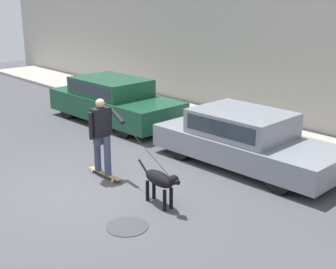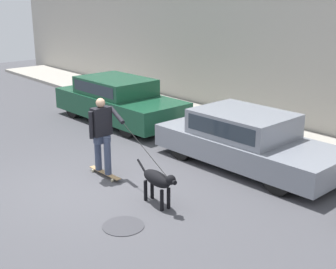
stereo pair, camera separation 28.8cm
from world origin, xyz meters
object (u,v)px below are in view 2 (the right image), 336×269
dog (158,180)px  skateboarder (102,133)px  parked_car_0 (119,101)px  fire_hydrant (97,93)px  parked_car_1 (247,141)px

dog → skateboarder: 1.96m
parked_car_0 → dog: (5.27, -2.83, -0.15)m
skateboarder → fire_hydrant: 6.87m
dog → fire_hydrant: size_ratio=1.76×
skateboarder → fire_hydrant: skateboarder is taller
dog → fire_hydrant: (-7.72, 3.64, -0.13)m
fire_hydrant → dog: bearing=-25.3°
parked_car_1 → parked_car_0: bearing=178.4°
parked_car_0 → parked_car_1: size_ratio=1.02×
parked_car_1 → fire_hydrant: parked_car_1 is taller
parked_car_0 → skateboarder: bearing=-41.0°
parked_car_1 → skateboarder: (-1.64, -2.79, 0.37)m
parked_car_0 → dog: 5.98m
parked_car_1 → skateboarder: skateboarder is taller
skateboarder → parked_car_0: bearing=139.4°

